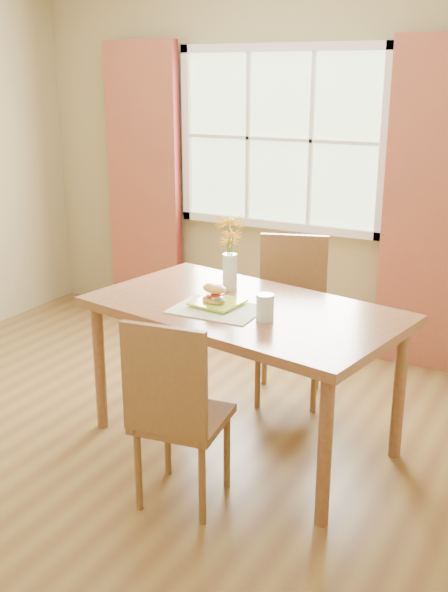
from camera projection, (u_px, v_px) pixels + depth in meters
room at (127, 199)px, 3.50m from camera, size 4.24×3.84×2.74m
window at (280, 139)px, 5.02m from camera, size 1.62×0.06×1.32m
curtain_left at (144, 184)px, 5.59m from camera, size 0.65×0.08×2.20m
curtain_right at (433, 210)px, 4.54m from camera, size 0.65×0.08×2.20m
dining_table at (244, 321)px, 3.66m from camera, size 1.77×1.19×0.80m
chair_near at (175, 408)px, 3.12m from camera, size 0.45×0.45×0.95m
chair_far at (291, 310)px, 4.30m from camera, size 0.53×0.53×1.01m
placemat at (217, 309)px, 3.57m from camera, size 0.46×0.35×0.01m
plate at (217, 304)px, 3.62m from camera, size 0.25×0.25×0.01m
croissant_sandwich at (214, 294)px, 3.59m from camera, size 0.17×0.13×0.11m
water_glass at (265, 308)px, 3.40m from camera, size 0.09×0.09×0.13m
flower_vase at (230, 246)px, 3.83m from camera, size 0.17×0.17×0.42m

